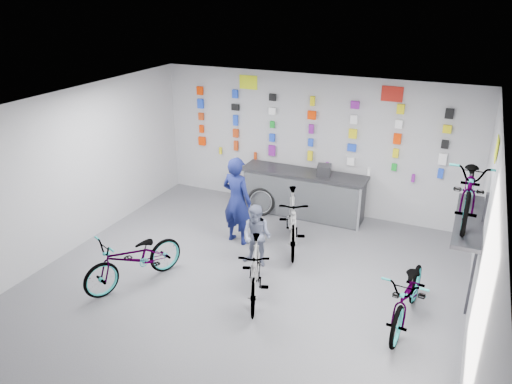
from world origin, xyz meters
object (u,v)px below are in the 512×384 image
at_px(bike_left, 134,259).
at_px(customer, 257,236).
at_px(clerk, 237,201).
at_px(bike_right, 409,295).
at_px(counter, 303,194).
at_px(bike_center, 255,270).
at_px(bike_service, 292,220).

bearing_deg(bike_left, customer, 64.78).
xyz_separation_m(bike_left, customer, (1.61, 1.40, 0.10)).
bearing_deg(clerk, bike_right, 170.59).
relative_size(counter, bike_center, 1.64).
bearing_deg(counter, clerk, -114.53).
relative_size(counter, bike_right, 1.46).
distance_m(bike_right, bike_service, 2.82).
bearing_deg(bike_left, counter, 89.68).
xyz_separation_m(bike_service, customer, (-0.34, -0.89, 0.02)).
xyz_separation_m(bike_center, bike_right, (2.33, 0.33, -0.01)).
distance_m(counter, bike_right, 3.99).
xyz_separation_m(counter, bike_left, (-1.66, -3.74, -0.01)).
bearing_deg(clerk, customer, 148.24).
bearing_deg(customer, bike_center, -63.01).
xyz_separation_m(bike_right, customer, (-2.73, 0.62, 0.09)).
bearing_deg(bike_left, clerk, 90.13).
bearing_deg(counter, customer, -91.37).
bearing_deg(bike_right, bike_left, -165.81).
height_order(bike_left, bike_right, bike_right).
distance_m(counter, clerk, 1.89).
xyz_separation_m(counter, bike_right, (2.67, -2.96, -0.00)).
height_order(counter, bike_left, counter).
distance_m(bike_center, bike_service, 1.84).
bearing_deg(counter, bike_left, -113.98).
distance_m(counter, customer, 2.34).
distance_m(bike_service, customer, 0.95).
xyz_separation_m(counter, clerk, (-0.77, -1.68, 0.38)).
height_order(bike_right, clerk, clerk).
height_order(counter, bike_right, counter).
relative_size(bike_left, bike_service, 0.98).
bearing_deg(bike_center, counter, 75.09).
height_order(bike_left, bike_service, bike_service).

